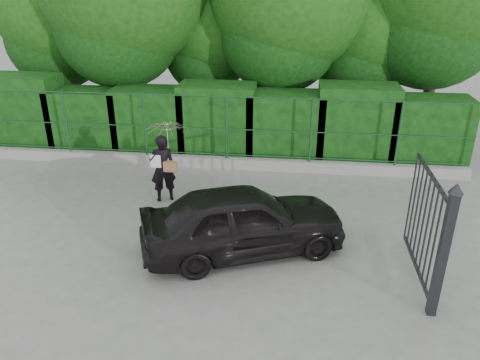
# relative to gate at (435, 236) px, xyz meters

# --- Properties ---
(ground) EXTENTS (80.00, 80.00, 0.00)m
(ground) POSITION_rel_gate_xyz_m (-4.60, 0.72, -1.19)
(ground) COLOR gray
(kerb) EXTENTS (14.00, 0.25, 0.30)m
(kerb) POSITION_rel_gate_xyz_m (-4.60, 5.22, -1.04)
(kerb) COLOR #9E9E99
(kerb) RESTS_ON ground
(fence) EXTENTS (14.13, 0.06, 1.80)m
(fence) POSITION_rel_gate_xyz_m (-4.38, 5.22, 0.01)
(fence) COLOR #174222
(fence) RESTS_ON kerb
(hedge) EXTENTS (14.20, 1.20, 2.27)m
(hedge) POSITION_rel_gate_xyz_m (-4.64, 6.22, -0.15)
(hedge) COLOR black
(hedge) RESTS_ON ground
(gate) EXTENTS (0.22, 2.33, 2.36)m
(gate) POSITION_rel_gate_xyz_m (0.00, 0.00, 0.00)
(gate) COLOR #25252B
(gate) RESTS_ON ground
(woman) EXTENTS (1.00, 0.99, 1.97)m
(woman) POSITION_rel_gate_xyz_m (-5.32, 3.09, 0.11)
(woman) COLOR black
(woman) RESTS_ON ground
(car) EXTENTS (4.31, 2.95, 1.36)m
(car) POSITION_rel_gate_xyz_m (-3.27, 1.07, -0.51)
(car) COLOR black
(car) RESTS_ON ground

